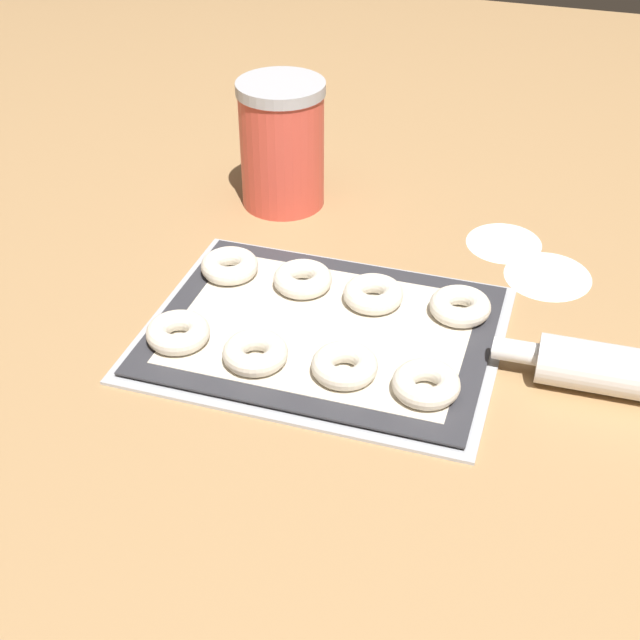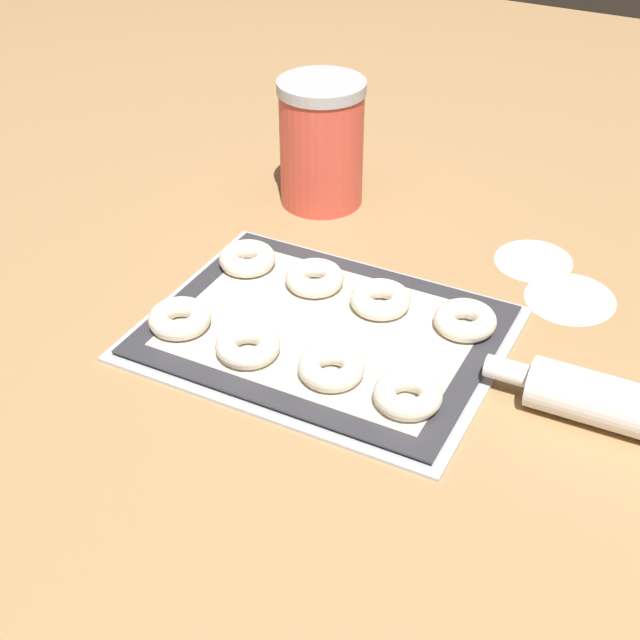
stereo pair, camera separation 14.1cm
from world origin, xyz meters
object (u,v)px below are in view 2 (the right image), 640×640
baking_tray (320,333)px  bagel_back_mid_left (315,278)px  flour_canister (321,143)px  bagel_front_mid_right (331,367)px  bagel_back_mid_right (380,299)px  bagel_front_mid_left (248,346)px  bagel_back_far_right (465,320)px  bagel_back_far_left (247,258)px  bagel_front_far_right (408,395)px  bagel_front_far_left (180,318)px

baking_tray → bagel_back_mid_left: bearing=121.4°
bagel_back_mid_left → flour_canister: bearing=115.1°
bagel_front_mid_right → bagel_back_mid_right: bearing=92.1°
bagel_front_mid_right → bagel_back_mid_right: size_ratio=1.00×
bagel_front_mid_left → bagel_back_far_right: (0.20, 0.16, 0.00)m
bagel_back_far_left → bagel_front_far_right: bearing=-28.2°
bagel_front_far_right → bagel_back_mid_left: size_ratio=1.00×
bagel_front_mid_left → bagel_back_far_left: bearing=121.1°
bagel_back_mid_left → bagel_back_far_right: same height
bagel_front_mid_left → bagel_front_mid_right: 0.10m
bagel_front_far_left → bagel_back_mid_right: 0.24m
bagel_back_mid_left → bagel_back_far_right: bearing=0.2°
bagel_front_far_left → bagel_front_mid_right: (0.20, -0.00, 0.00)m
bagel_back_far_right → bagel_back_mid_left: bearing=-179.8°
bagel_front_far_left → bagel_front_mid_left: same height
bagel_back_mid_right → bagel_back_far_right: (0.11, 0.01, 0.00)m
bagel_front_far_right → bagel_front_mid_right: bearing=177.5°
baking_tray → bagel_front_far_left: bagel_front_far_left is taller
bagel_front_far_right → bagel_back_mid_right: size_ratio=1.00×
bagel_front_far_left → bagel_back_mid_left: bearing=55.8°
bagel_front_far_left → bagel_front_mid_right: bearing=-0.1°
bagel_front_far_left → bagel_front_mid_left: (0.10, -0.01, 0.00)m
baking_tray → flour_canister: size_ratio=2.25×
bagel_front_mid_right → bagel_back_far_right: 0.18m
bagel_front_mid_left → flour_canister: flour_canister is taller
bagel_front_far_right → bagel_back_mid_right: same height
bagel_front_mid_left → bagel_back_mid_left: 0.16m
bagel_front_mid_right → bagel_back_mid_left: same height
bagel_back_mid_left → flour_canister: flour_canister is taller
bagel_back_mid_left → flour_canister: (-0.10, 0.22, 0.07)m
bagel_back_far_right → flour_canister: 0.38m
bagel_front_mid_right → bagel_back_far_left: bearing=142.6°
bagel_front_far_right → flour_canister: flour_canister is taller
bagel_front_mid_left → bagel_front_far_right: bearing=1.2°
bagel_front_mid_right → bagel_back_far_right: size_ratio=1.00×
bagel_front_far_left → bagel_front_mid_left: 0.10m
bagel_back_far_left → bagel_back_mid_left: bearing=-0.6°
bagel_front_mid_right → bagel_back_mid_right: same height
bagel_front_far_left → bagel_back_mid_left: (0.10, 0.15, 0.00)m
bagel_back_far_right → flour_canister: size_ratio=0.40×
bagel_front_mid_left → baking_tray: bearing=58.2°
bagel_front_mid_left → bagel_back_far_left: 0.19m
bagel_front_mid_right → bagel_back_mid_left: (-0.10, 0.15, 0.00)m
bagel_back_far_left → bagel_back_mid_right: bearing=-2.0°
bagel_back_mid_right → flour_canister: flour_canister is taller
bagel_front_far_right → bagel_back_mid_right: (-0.10, 0.15, 0.00)m
bagel_front_far_right → bagel_back_mid_left: same height
bagel_back_far_left → bagel_back_mid_right: 0.19m
baking_tray → bagel_back_mid_left: size_ratio=5.63×
baking_tray → flour_canister: flour_canister is taller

